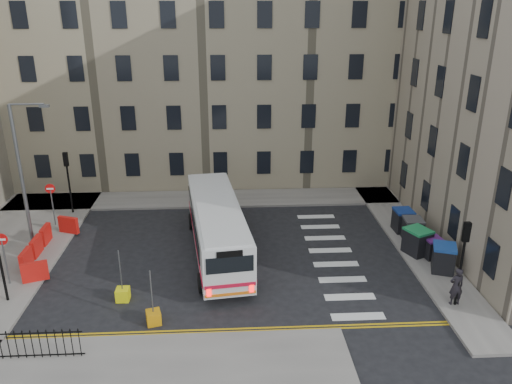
{
  "coord_description": "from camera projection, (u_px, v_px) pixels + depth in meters",
  "views": [
    {
      "loc": [
        -1.57,
        -24.53,
        12.99
      ],
      "look_at": [
        -0.11,
        2.03,
        3.0
      ],
      "focal_mm": 35.0,
      "sensor_mm": 36.0,
      "label": 1
    }
  ],
  "objects": [
    {
      "name": "terrace_north",
      "position": [
        158.0,
        65.0,
        38.67
      ],
      "size": [
        38.3,
        10.8,
        17.2
      ],
      "color": "gray",
      "rests_on": "ground"
    },
    {
      "name": "bollard_yellow",
      "position": [
        123.0,
        294.0,
        23.33
      ],
      "size": [
        0.6,
        0.6,
        0.6
      ],
      "primitive_type": "cube",
      "rotation": [
        0.0,
        0.0,
        -0.0
      ],
      "color": "yellow",
      "rests_on": "ground"
    },
    {
      "name": "pavement_east",
      "position": [
        397.0,
        221.0,
        31.75
      ],
      "size": [
        2.4,
        26.0,
        0.15
      ],
      "primitive_type": "cube",
      "color": "slate",
      "rests_on": "ground"
    },
    {
      "name": "wheelie_bin_a",
      "position": [
        443.0,
        258.0,
        25.5
      ],
      "size": [
        1.48,
        1.58,
        1.42
      ],
      "rotation": [
        0.0,
        0.0,
        -0.34
      ],
      "color": "black",
      "rests_on": "pavement_east"
    },
    {
      "name": "bus",
      "position": [
        217.0,
        226.0,
        27.23
      ],
      "size": [
        3.83,
        10.99,
        2.92
      ],
      "rotation": [
        0.0,
        0.0,
        0.13
      ],
      "color": "silver",
      "rests_on": "ground"
    },
    {
      "name": "wheelie_bin_d",
      "position": [
        413.0,
        229.0,
        28.83
      ],
      "size": [
        1.15,
        1.29,
        1.34
      ],
      "rotation": [
        0.0,
        0.0,
        -0.07
      ],
      "color": "black",
      "rests_on": "pavement_east"
    },
    {
      "name": "pedestrian",
      "position": [
        456.0,
        286.0,
        22.54
      ],
      "size": [
        0.7,
        0.49,
        1.84
      ],
      "primitive_type": "imported",
      "rotation": [
        0.0,
        0.0,
        3.22
      ],
      "color": "black",
      "rests_on": "pavement_east"
    },
    {
      "name": "traffic_light_east",
      "position": [
        463.0,
        251.0,
        21.87
      ],
      "size": [
        0.28,
        0.22,
        4.1
      ],
      "color": "black",
      "rests_on": "pavement_east"
    },
    {
      "name": "roadworks_barriers",
      "position": [
        43.0,
        246.0,
        27.2
      ],
      "size": [
        1.66,
        6.26,
        1.0
      ],
      "color": "red",
      "rests_on": "pavement_west"
    },
    {
      "name": "bollard_chevron",
      "position": [
        154.0,
        317.0,
        21.6
      ],
      "size": [
        0.74,
        0.74,
        0.6
      ],
      "primitive_type": "cube",
      "rotation": [
        0.0,
        0.0,
        0.27
      ],
      "color": "#C6830B",
      "rests_on": "ground"
    },
    {
      "name": "wheelie_bin_b",
      "position": [
        432.0,
        247.0,
        26.92
      ],
      "size": [
        1.04,
        1.15,
        1.14
      ],
      "rotation": [
        0.0,
        0.0,
        0.15
      ],
      "color": "black",
      "rests_on": "pavement_east"
    },
    {
      "name": "streetlamp",
      "position": [
        21.0,
        174.0,
        27.25
      ],
      "size": [
        0.5,
        0.22,
        8.14
      ],
      "color": "#595B5E",
      "rests_on": "pavement_west"
    },
    {
      "name": "pavement_west",
      "position": [
        8.0,
        252.0,
        27.76
      ],
      "size": [
        6.0,
        22.0,
        0.15
      ],
      "primitive_type": "cube",
      "color": "slate",
      "rests_on": "ground"
    },
    {
      "name": "no_entry_south",
      "position": [
        3.0,
        248.0,
        23.86
      ],
      "size": [
        0.6,
        0.08,
        3.0
      ],
      "color": "#595B5E",
      "rests_on": "pavement_west"
    },
    {
      "name": "ground",
      "position": [
        260.0,
        256.0,
        27.57
      ],
      "size": [
        120.0,
        120.0,
        0.0
      ],
      "primitive_type": "plane",
      "color": "black",
      "rests_on": "ground"
    },
    {
      "name": "wheelie_bin_e",
      "position": [
        403.0,
        220.0,
        30.04
      ],
      "size": [
        1.11,
        1.27,
        1.35
      ],
      "rotation": [
        0.0,
        0.0,
        0.04
      ],
      "color": "black",
      "rests_on": "pavement_east"
    },
    {
      "name": "pavement_north",
      "position": [
        168.0,
        200.0,
        35.28
      ],
      "size": [
        36.0,
        3.2,
        0.15
      ],
      "primitive_type": "cube",
      "color": "slate",
      "rests_on": "ground"
    },
    {
      "name": "no_entry_north",
      "position": [
        51.0,
        196.0,
        30.41
      ],
      "size": [
        0.6,
        0.08,
        3.0
      ],
      "color": "#595B5E",
      "rests_on": "pavement_west"
    },
    {
      "name": "wheelie_bin_c",
      "position": [
        417.0,
        241.0,
        27.28
      ],
      "size": [
        1.57,
        1.66,
        1.45
      ],
      "rotation": [
        0.0,
        0.0,
        0.42
      ],
      "color": "black",
      "rests_on": "pavement_east"
    },
    {
      "name": "traffic_light_nw",
      "position": [
        68.0,
        173.0,
        32.02
      ],
      "size": [
        0.28,
        0.22,
        4.1
      ],
      "color": "black",
      "rests_on": "pavement_west"
    }
  ]
}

